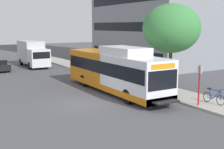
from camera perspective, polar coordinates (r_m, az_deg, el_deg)
name	(u,v)px	position (r m, az deg, el deg)	size (l,w,h in m)	color
ground_plane	(47,84)	(27.19, -12.56, -1.81)	(120.00, 120.00, 0.00)	#4C4C51
sidewalk_curb	(124,79)	(28.40, 2.27, -0.97)	(3.00, 56.00, 0.14)	#A8A399
transit_bus	(115,71)	(23.09, 0.53, 0.74)	(2.58, 12.25, 3.65)	white
bus_stop_sign_pole	(199,82)	(19.51, 16.53, -1.42)	(0.10, 0.36, 2.60)	red
bicycle_parked	(214,97)	(20.47, 19.09, -4.17)	(0.52, 1.76, 1.02)	black
street_tree_near_stop	(171,28)	(23.71, 11.43, 8.73)	(4.51, 4.51, 6.76)	#4C3823
box_truck_background	(33,53)	(39.12, -15.11, 4.04)	(2.32, 7.01, 3.25)	silver
lattice_comm_tower	(112,13)	(58.22, 0.06, 11.87)	(1.10, 1.10, 23.56)	#B7B7BC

